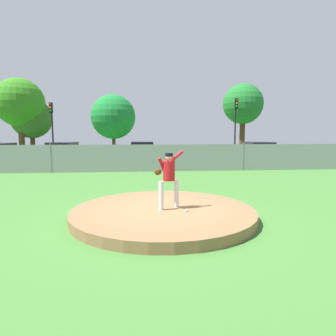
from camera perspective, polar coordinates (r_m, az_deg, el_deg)
ground_plane at (r=13.92m, az=-2.95°, el=-2.81°), size 80.00×80.00×0.00m
asphalt_strip at (r=22.34m, az=-3.98°, el=0.79°), size 44.00×7.00×0.01m
pitchers_mound at (r=8.04m, az=-0.93°, el=-8.92°), size 5.02×5.02×0.26m
pitcher_youth at (r=7.81m, az=0.11°, el=-1.29°), size 0.81×0.37×1.60m
baseball at (r=7.71m, az=3.81°, el=-8.33°), size 0.07×0.07×0.07m
chainlink_fence at (r=17.78m, az=-3.58°, el=1.98°), size 29.68×0.07×1.77m
parked_car_white at (r=22.99m, az=-20.08°, el=2.58°), size 2.20×4.39×1.71m
parked_car_charcoal at (r=22.39m, az=-5.20°, el=2.89°), size 1.90×4.19×1.73m
parked_car_silver at (r=23.66m, az=17.46°, el=2.81°), size 2.15×4.75×1.71m
traffic_light_near at (r=27.77m, az=-22.03°, el=8.59°), size 0.28×0.46×5.07m
traffic_light_far at (r=27.93m, az=13.26°, el=9.52°), size 0.28×0.46×5.58m
tree_leaning_west at (r=33.71m, az=-27.33°, el=11.38°), size 4.93×4.93×7.98m
tree_broad_left at (r=34.39m, az=-25.43°, el=8.87°), size 4.27×4.27×6.14m
tree_bushy_near at (r=31.93m, az=-10.80°, el=9.92°), size 4.75×4.75×6.54m
tree_broad_right at (r=31.83m, az=14.64°, el=12.07°), size 4.18×4.18×7.55m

